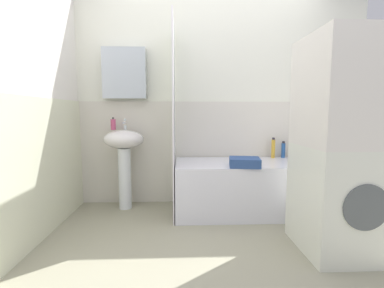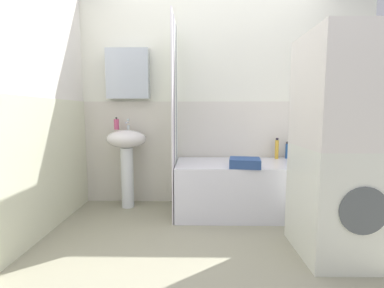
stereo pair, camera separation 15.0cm
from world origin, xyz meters
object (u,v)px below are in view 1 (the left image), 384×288
at_px(soap_dispenser, 113,124).
at_px(lotion_bottle, 273,148).
at_px(shampoo_bottle, 295,149).
at_px(conditioner_bottle, 304,149).
at_px(washer_dryer_stack, 342,146).
at_px(bathtub, 250,187).
at_px(towel_folded, 245,162).
at_px(body_wash_bottle, 283,150).
at_px(sink, 124,152).

distance_m(soap_dispenser, lotion_bottle, 1.85).
bearing_deg(shampoo_bottle, conditioner_bottle, 4.83).
bearing_deg(washer_dryer_stack, bathtub, 118.52).
bearing_deg(towel_folded, soap_dispenser, 160.54).
bearing_deg(conditioner_bottle, bathtub, -157.26).
bearing_deg(lotion_bottle, shampoo_bottle, 5.09).
bearing_deg(body_wash_bottle, washer_dryer_stack, -89.35).
bearing_deg(soap_dispenser, towel_folded, -19.46).
distance_m(sink, lotion_bottle, 1.70).
distance_m(sink, soap_dispenser, 0.33).
xyz_separation_m(sink, shampoo_bottle, (1.97, 0.12, 0.00)).
bearing_deg(sink, towel_folded, -18.09).
height_order(sink, bathtub, sink).
bearing_deg(soap_dispenser, sink, -31.60).
distance_m(conditioner_bottle, towel_folded, 0.99).
distance_m(bathtub, towel_folded, 0.42).
relative_size(shampoo_bottle, lotion_bottle, 0.90).
bearing_deg(soap_dispenser, body_wash_bottle, 1.07).
bearing_deg(bathtub, soap_dispenser, 170.80).
height_order(conditioner_bottle, shampoo_bottle, shampoo_bottle).
xyz_separation_m(shampoo_bottle, body_wash_bottle, (-0.14, -0.01, -0.01)).
bearing_deg(bathtub, washer_dryer_stack, -61.48).
xyz_separation_m(sink, washer_dryer_stack, (1.84, -1.02, 0.17)).
height_order(bathtub, towel_folded, towel_folded).
xyz_separation_m(body_wash_bottle, lotion_bottle, (-0.13, -0.02, 0.02)).
relative_size(towel_folded, washer_dryer_stack, 0.18).
relative_size(soap_dispenser, bathtub, 0.09).
relative_size(lotion_bottle, towel_folded, 0.82).
height_order(soap_dispenser, conditioner_bottle, soap_dispenser).
bearing_deg(lotion_bottle, body_wash_bottle, 7.98).
distance_m(sink, conditioner_bottle, 2.08).
xyz_separation_m(bathtub, body_wash_bottle, (0.45, 0.28, 0.36)).
bearing_deg(bathtub, body_wash_bottle, 31.74).
distance_m(conditioner_bottle, washer_dryer_stack, 1.19).
distance_m(towel_folded, washer_dryer_stack, 0.88).
distance_m(sink, body_wash_bottle, 1.83).
relative_size(sink, lotion_bottle, 3.69).
distance_m(bathtub, conditioner_bottle, 0.85).
bearing_deg(shampoo_bottle, bathtub, -154.37).
bearing_deg(sink, conditioner_bottle, 3.59).
height_order(conditioner_bottle, washer_dryer_stack, washer_dryer_stack).
distance_m(soap_dispenser, washer_dryer_stack, 2.26).
height_order(lotion_bottle, towel_folded, lotion_bottle).
bearing_deg(sink, washer_dryer_stack, -29.03).
xyz_separation_m(soap_dispenser, bathtub, (1.50, -0.24, -0.67)).
xyz_separation_m(conditioner_bottle, washer_dryer_stack, (-0.24, -1.15, 0.18)).
xyz_separation_m(soap_dispenser, lotion_bottle, (1.83, 0.02, -0.28)).
bearing_deg(towel_folded, washer_dryer_stack, -46.03).
bearing_deg(shampoo_bottle, washer_dryer_stack, -96.55).
height_order(soap_dispenser, lotion_bottle, soap_dispenser).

